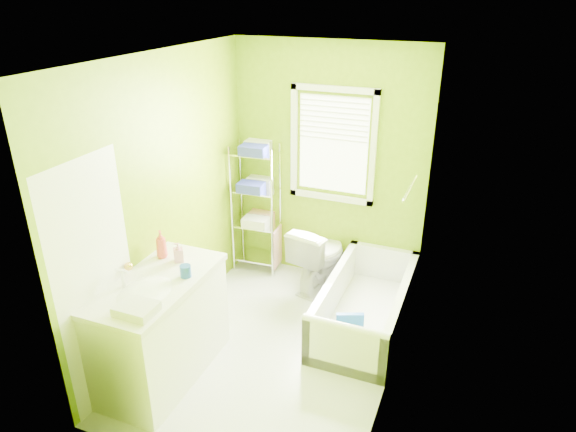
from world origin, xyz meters
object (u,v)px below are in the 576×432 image
at_px(wire_shelf_unit, 258,195).
at_px(toilet, 319,256).
at_px(vanity, 161,326).
at_px(bathtub, 365,312).

bearing_deg(wire_shelf_unit, toilet, -10.37).
bearing_deg(vanity, toilet, 67.03).
distance_m(bathtub, wire_shelf_unit, 1.76).
height_order(bathtub, toilet, toilet).
xyz_separation_m(bathtub, toilet, (-0.65, 0.53, 0.22)).
xyz_separation_m(toilet, wire_shelf_unit, (-0.78, 0.14, 0.55)).
bearing_deg(toilet, wire_shelf_unit, 1.87).
bearing_deg(wire_shelf_unit, bathtub, -25.08).
relative_size(toilet, wire_shelf_unit, 0.50).
bearing_deg(toilet, bathtub, 153.20).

